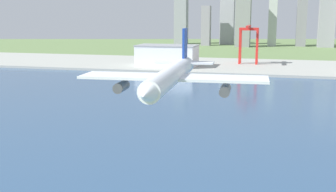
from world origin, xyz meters
TOP-DOWN VIEW (x-y plane):
  - ground_plane at (0.00, 300.00)m, footprint 2400.00×2400.00m
  - water_bay at (0.00, 240.00)m, footprint 840.00×360.00m
  - industrial_pier at (0.00, 490.00)m, footprint 840.00×140.00m
  - airplane_landing at (27.01, 103.59)m, footprint 37.06×41.24m
  - port_crane_red at (12.73, 500.10)m, footprint 20.62×41.44m
  - warehouse_main at (-67.78, 458.35)m, footprint 62.10×35.27m
  - distant_skyline at (70.55, 814.81)m, footprint 414.31×76.61m

SIDE VIEW (x-z plane):
  - ground_plane at x=0.00m, z-range 0.00..0.00m
  - water_bay at x=0.00m, z-range 0.00..0.15m
  - industrial_pier at x=0.00m, z-range 0.00..2.50m
  - warehouse_main at x=-67.78m, z-range 2.52..24.75m
  - port_crane_red at x=12.73m, z-range 11.03..53.06m
  - airplane_landing at x=27.01m, z-range 38.06..50.14m
  - distant_skyline at x=70.55m, z-range -12.79..139.28m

